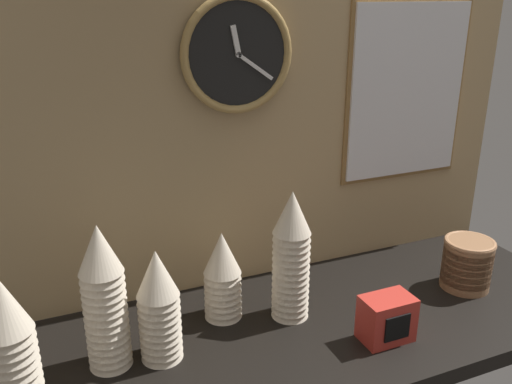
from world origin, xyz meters
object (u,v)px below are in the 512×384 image
Objects in this scene: cup_stack_far_left at (12,355)px; napkin_dispenser at (387,319)px; cup_stack_center_left at (158,304)px; cup_stack_left at (104,298)px; cup_stack_center_right at (291,256)px; cup_stack_center at (222,276)px; wall_clock at (237,54)px; menu_board at (407,92)px; bowl_stack_far_right at (467,263)px.

cup_stack_far_left is 0.76m from napkin_dispenser.
cup_stack_far_left is 1.20× the size of cup_stack_center_left.
cup_stack_left is 1.00× the size of cup_stack_center_right.
cup_stack_center_right reaches higher than cup_stack_center.
cup_stack_center_right is (0.15, -0.06, 0.05)m from cup_stack_center.
wall_clock reaches higher than cup_stack_center.
cup_stack_far_left is 0.61× the size of menu_board.
cup_stack_center is at bearing 158.39° from cup_stack_center_right.
cup_stack_center_left reaches higher than cup_stack_center.
cup_stack_center_right is at bearing 5.63° from cup_stack_center_left.
cup_stack_center_left is 0.59m from wall_clock.
cup_stack_center_right is (0.32, 0.03, 0.03)m from cup_stack_center_left.
cup_stack_center_left is 0.88m from menu_board.
menu_board is (0.88, 0.22, 0.32)m from cup_stack_left.
cup_stack_far_left is 0.62m from cup_stack_center_right.
cup_stack_far_left is at bearing -160.21° from cup_stack_center_left.
wall_clock is at bearing -178.99° from menu_board.
cup_stack_center is 0.39m from napkin_dispenser.
cup_stack_far_left is at bearing -162.17° from menu_board.
wall_clock reaches higher than cup_stack_center_left.
cup_stack_far_left is 0.95× the size of cup_stack_left.
napkin_dispenser is (0.21, -0.37, -0.55)m from wall_clock.
menu_board is 4.29× the size of napkin_dispenser.
cup_stack_center is 0.44× the size of menu_board.
cup_stack_center is at bearing -125.13° from wall_clock.
bowl_stack_far_right is 0.80m from wall_clock.
menu_board reaches higher than cup_stack_center.
cup_stack_center is 0.20m from cup_stack_center_left.
wall_clock is (0.38, 0.22, 0.44)m from cup_stack_left.
cup_stack_far_left is at bearing -176.25° from bowl_stack_far_right.
cup_stack_center_right is 0.25m from napkin_dispenser.
cup_stack_far_left is at bearing 177.07° from napkin_dispenser.
cup_stack_center_right is at bearing 2.36° from cup_stack_left.
menu_board reaches higher than cup_stack_far_left.
menu_board reaches higher than cup_stack_center_left.
cup_stack_center is at bearing 22.95° from cup_stack_far_left.
cup_stack_center is 0.69× the size of cup_stack_center_right.
napkin_dispenser is at bearing -60.58° from wall_clock.
cup_stack_center_right is 0.50m from bowl_stack_far_right.
bowl_stack_far_right is at bearing 3.75° from cup_stack_far_left.
cup_stack_center_right is (0.60, 0.13, 0.01)m from cup_stack_far_left.
napkin_dispenser is (0.31, -0.23, -0.06)m from cup_stack_center.
cup_stack_left reaches higher than bowl_stack_far_right.
bowl_stack_far_right is 0.49× the size of wall_clock.
cup_stack_far_left is 0.30m from cup_stack_center_left.
cup_stack_left is 0.92m from bowl_stack_far_right.
cup_stack_center_left is at bearing -139.73° from wall_clock.
cup_stack_center_right is 1.16× the size of wall_clock.
cup_stack_left reaches higher than napkin_dispenser.
cup_stack_center_left is at bearing -7.73° from cup_stack_left.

